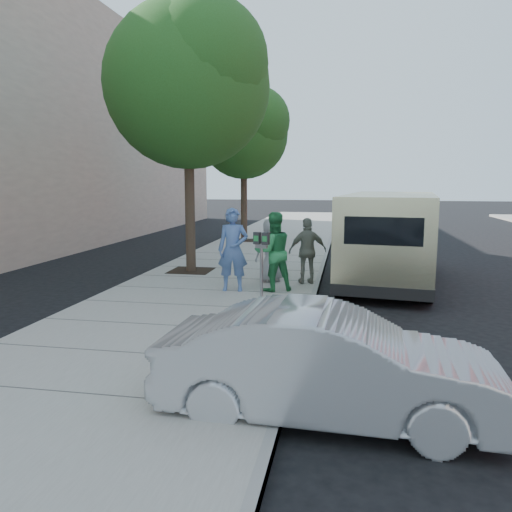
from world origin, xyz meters
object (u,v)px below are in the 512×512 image
(tree_near, at_px, (189,79))
(person_green_shirt, at_px, (273,252))
(person_officer, at_px, (233,250))
(person_striped_polo, at_px, (308,251))
(van, at_px, (390,236))
(sedan, at_px, (329,365))
(parking_meter, at_px, (261,254))
(tree_far, at_px, (245,130))
(person_gray_shirt, at_px, (271,250))

(tree_near, distance_m, person_green_shirt, 5.66)
(person_officer, distance_m, person_green_shirt, 0.96)
(person_officer, distance_m, person_striped_polo, 2.05)
(van, relative_size, person_green_shirt, 3.57)
(van, bearing_deg, sedan, -91.57)
(van, bearing_deg, parking_meter, -117.99)
(tree_near, relative_size, person_green_shirt, 4.00)
(tree_far, xyz_separation_m, sedan, (4.25, -15.81, -4.23))
(person_officer, bearing_deg, sedan, -73.82)
(tree_far, bearing_deg, tree_near, -90.00)
(tree_far, distance_m, person_green_shirt, 10.85)
(person_green_shirt, distance_m, person_striped_polo, 1.24)
(van, relative_size, person_striped_polo, 3.99)
(person_officer, xyz_separation_m, person_green_shirt, (0.95, 0.16, -0.05))
(tree_near, relative_size, person_officer, 3.80)
(van, distance_m, person_officer, 4.54)
(person_gray_shirt, bearing_deg, van, 171.55)
(sedan, bearing_deg, parking_meter, 21.99)
(person_officer, bearing_deg, van, 26.13)
(sedan, height_order, person_green_shirt, person_green_shirt)
(tree_far, distance_m, person_officer, 10.78)
(van, distance_m, person_striped_polo, 2.52)
(sedan, distance_m, person_gray_shirt, 7.34)
(tree_far, relative_size, person_striped_polo, 3.86)
(parking_meter, height_order, sedan, parking_meter)
(sedan, distance_m, person_green_shirt, 6.23)
(person_green_shirt, xyz_separation_m, person_gray_shirt, (-0.23, 1.10, -0.12))
(tree_far, xyz_separation_m, person_green_shirt, (2.71, -9.79, -3.79))
(tree_near, relative_size, person_striped_polo, 4.47)
(tree_near, relative_size, parking_meter, 4.77)
(parking_meter, xyz_separation_m, van, (2.85, 4.02, -0.02))
(person_striped_polo, bearing_deg, tree_far, -88.18)
(person_green_shirt, bearing_deg, tree_far, -103.06)
(person_officer, height_order, person_green_shirt, person_officer)
(person_gray_shirt, bearing_deg, person_officer, 30.50)
(van, xyz_separation_m, person_officer, (-3.81, -2.47, -0.14))
(tree_near, xyz_separation_m, tree_far, (-0.00, 7.60, -0.66))
(van, height_order, sedan, van)
(tree_near, xyz_separation_m, van, (5.57, 0.12, -4.27))
(person_officer, bearing_deg, person_gray_shirt, 53.49)
(tree_near, bearing_deg, person_green_shirt, -38.99)
(sedan, bearing_deg, person_officer, 25.39)
(tree_near, height_order, tree_far, tree_near)
(parking_meter, xyz_separation_m, person_gray_shirt, (-0.24, 2.81, -0.32))
(van, height_order, person_striped_polo, van)
(person_green_shirt, distance_m, person_gray_shirt, 1.13)
(person_green_shirt, bearing_deg, person_striped_polo, -154.90)
(sedan, height_order, person_striped_polo, person_striped_polo)
(person_officer, bearing_deg, person_striped_polo, 27.64)
(tree_near, distance_m, sedan, 10.46)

